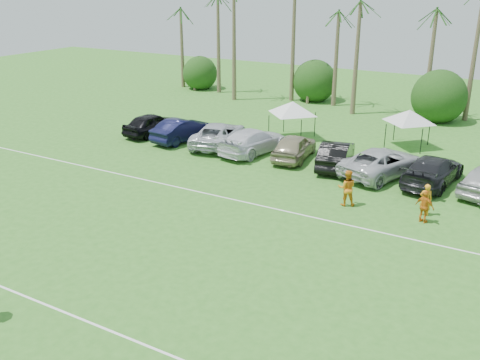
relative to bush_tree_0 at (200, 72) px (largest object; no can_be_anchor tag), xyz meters
The scene contains 24 objects.
ground 43.42m from the bush_tree_0, 64.03° to the right, with size 120.00×120.00×0.00m, color #337122.
field_lines 36.40m from the bush_tree_0, 58.50° to the right, with size 80.00×12.10×0.01m.
palm_tree_0 6.50m from the bush_tree_0, 161.57° to the right, with size 2.40×2.40×8.90m.
palm_tree_1 6.93m from the bush_tree_0, 26.57° to the right, with size 2.40×2.40×9.90m.
palm_tree_2 10.25m from the bush_tree_0, ahead, with size 2.40×2.40×10.90m.
palm_tree_4 16.07m from the bush_tree_0, ahead, with size 2.40×2.40×8.90m.
palm_tree_5 20.12m from the bush_tree_0, ahead, with size 2.40×2.40×9.90m.
palm_tree_6 24.19m from the bush_tree_0, ahead, with size 2.40×2.40×10.90m.
bush_tree_0 is the anchor object (origin of this frame).
bush_tree_1 13.00m from the bush_tree_0, ahead, with size 4.00×4.00×4.00m.
bush_tree_2 25.00m from the bush_tree_0, ahead, with size 4.00×4.00×4.00m.
sideline_player_a 35.79m from the bush_tree_0, 37.82° to the right, with size 0.61×0.40×1.67m, color orange.
sideline_player_b 33.34m from the bush_tree_0, 42.91° to the right, with size 0.95×0.74×1.95m, color orange.
sideline_player_c 36.47m from the bush_tree_0, 38.81° to the right, with size 0.97×0.40×1.65m, color orange.
canopy_tent_left 20.86m from the bush_tree_0, 36.99° to the right, with size 4.00×4.00×3.24m.
canopy_tent_right 26.78m from the bush_tree_0, 23.10° to the right, with size 3.84×3.84×3.11m.
parked_car_0 18.36m from the bush_tree_0, 67.57° to the right, with size 1.97×4.91×1.67m, color black.
parked_car_1 19.88m from the bush_tree_0, 59.93° to the right, with size 1.77×5.07×1.67m, color black.
parked_car_2 21.27m from the bush_tree_0, 52.61° to the right, with size 2.77×6.02×1.67m, color silver.
parked_car_3 23.37m from the bush_tree_0, 47.21° to the right, with size 2.34×5.76×1.67m, color silver.
parked_car_4 25.34m from the bush_tree_0, 42.00° to the right, with size 1.97×4.91×1.67m, color gray.
parked_car_5 27.73m from the bush_tree_0, 38.21° to the right, with size 1.77×5.07×1.67m, color black.
parked_car_6 30.18m from the bush_tree_0, 34.94° to the right, with size 2.77×6.02×1.67m, color #B9BABE.
parked_car_7 32.63m from the bush_tree_0, 31.91° to the right, with size 2.34×5.76×1.67m, color black.
Camera 1 is at (13.43, -8.94, 11.18)m, focal length 40.00 mm.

